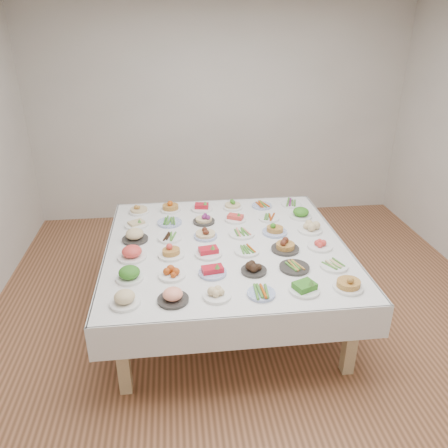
{
  "coord_description": "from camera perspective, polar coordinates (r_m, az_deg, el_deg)",
  "views": [
    {
      "loc": [
        -0.65,
        -3.34,
        2.56
      ],
      "look_at": [
        -0.23,
        0.22,
        0.88
      ],
      "focal_mm": 35.0,
      "sensor_mm": 36.0,
      "label": 1
    }
  ],
  "objects": [
    {
      "name": "dish_15",
      "position": [
        3.75,
        2.99,
        -3.46
      ],
      "size": [
        0.21,
        0.21,
        0.05
      ],
      "color": "white",
      "rests_on": "display_table"
    },
    {
      "name": "display_table",
      "position": [
        3.92,
        0.26,
        -3.55
      ],
      "size": [
        2.12,
        2.12,
        0.75
      ],
      "color": "white",
      "rests_on": "ground"
    },
    {
      "name": "dish_24",
      "position": [
        4.3,
        -11.38,
        0.17
      ],
      "size": [
        0.22,
        0.22,
        0.09
      ],
      "color": "white",
      "rests_on": "display_table"
    },
    {
      "name": "dish_14",
      "position": [
        3.7,
        -2.05,
        -3.49
      ],
      "size": [
        0.23,
        0.23,
        0.1
      ],
      "color": "white",
      "rests_on": "display_table"
    },
    {
      "name": "dish_31",
      "position": [
        4.58,
        -7.02,
        2.36
      ],
      "size": [
        0.21,
        0.21,
        0.12
      ],
      "color": "white",
      "rests_on": "display_table"
    },
    {
      "name": "dish_0",
      "position": [
        3.16,
        -12.84,
        -9.36
      ],
      "size": [
        0.21,
        0.21,
        0.12
      ],
      "color": "white",
      "rests_on": "display_table"
    },
    {
      "name": "dish_5",
      "position": [
        3.37,
        16.0,
        -7.14
      ],
      "size": [
        0.24,
        0.23,
        0.14
      ],
      "color": "white",
      "rests_on": "display_table"
    },
    {
      "name": "dish_26",
      "position": [
        4.28,
        -2.66,
        0.9
      ],
      "size": [
        0.21,
        0.21,
        0.12
      ],
      "color": "#2C2A27",
      "rests_on": "display_table"
    },
    {
      "name": "dish_18",
      "position": [
        4.0,
        -11.59,
        -1.26
      ],
      "size": [
        0.23,
        0.23,
        0.14
      ],
      "color": "#2C2A27",
      "rests_on": "display_table"
    },
    {
      "name": "dish_3",
      "position": [
        3.21,
        4.9,
        -8.87
      ],
      "size": [
        0.2,
        0.2,
        0.05
      ],
      "color": "#4C66B2",
      "rests_on": "display_table"
    },
    {
      "name": "dish_29",
      "position": [
        4.46,
        10.01,
        1.46
      ],
      "size": [
        0.22,
        0.22,
        0.12
      ],
      "color": "white",
      "rests_on": "display_table"
    },
    {
      "name": "dish_28",
      "position": [
        4.38,
        5.88,
        0.85
      ],
      "size": [
        0.2,
        0.2,
        0.05
      ],
      "color": "white",
      "rests_on": "display_table"
    },
    {
      "name": "dish_32",
      "position": [
        4.58,
        -2.93,
        2.31
      ],
      "size": [
        0.22,
        0.22,
        0.1
      ],
      "color": "white",
      "rests_on": "display_table"
    },
    {
      "name": "dish_34",
      "position": [
        4.67,
        4.96,
        2.51
      ],
      "size": [
        0.21,
        0.21,
        0.05
      ],
      "color": "#4C66B2",
      "rests_on": "display_table"
    },
    {
      "name": "dish_22",
      "position": [
        4.08,
        6.68,
        -0.48
      ],
      "size": [
        0.23,
        0.23,
        0.13
      ],
      "color": "#4C66B2",
      "rests_on": "display_table"
    },
    {
      "name": "dish_4",
      "position": [
        3.28,
        10.47,
        -7.94
      ],
      "size": [
        0.23,
        0.23,
        0.11
      ],
      "color": "white",
      "rests_on": "display_table"
    },
    {
      "name": "dish_1",
      "position": [
        3.14,
        -6.7,
        -9.22
      ],
      "size": [
        0.22,
        0.22,
        0.12
      ],
      "color": "#2C2A27",
      "rests_on": "display_table"
    },
    {
      "name": "dish_33",
      "position": [
        4.61,
        1.14,
        2.71
      ],
      "size": [
        0.2,
        0.2,
        0.12
      ],
      "color": "white",
      "rests_on": "display_table"
    },
    {
      "name": "dish_6",
      "position": [
        3.43,
        -12.27,
        -6.2
      ],
      "size": [
        0.23,
        0.23,
        0.13
      ],
      "color": "white",
      "rests_on": "display_table"
    },
    {
      "name": "dish_21",
      "position": [
        4.05,
        2.32,
        -1.17
      ],
      "size": [
        0.24,
        0.24,
        0.05
      ],
      "color": "white",
      "rests_on": "display_table"
    },
    {
      "name": "dish_17",
      "position": [
        3.91,
        12.43,
        -2.61
      ],
      "size": [
        0.21,
        0.21,
        0.08
      ],
      "color": "white",
      "rests_on": "display_table"
    },
    {
      "name": "dish_13",
      "position": [
        3.7,
        -6.93,
        -3.38
      ],
      "size": [
        0.22,
        0.22,
        0.13
      ],
      "color": "white",
      "rests_on": "display_table"
    },
    {
      "name": "dish_11",
      "position": [
        3.64,
        14.16,
        -5.23
      ],
      "size": [
        0.22,
        0.22,
        0.05
      ],
      "color": "white",
      "rests_on": "display_table"
    },
    {
      "name": "dish_2",
      "position": [
        3.17,
        -0.92,
        -8.98
      ],
      "size": [
        0.2,
        0.2,
        0.09
      ],
      "color": "white",
      "rests_on": "display_table"
    },
    {
      "name": "dish_10",
      "position": [
        3.55,
        9.19,
        -5.48
      ],
      "size": [
        0.24,
        0.24,
        0.05
      ],
      "color": "#2C2A27",
      "rests_on": "display_table"
    },
    {
      "name": "dish_20",
      "position": [
        3.99,
        -2.45,
        -0.99
      ],
      "size": [
        0.21,
        0.21,
        0.12
      ],
      "color": "#4C66B2",
      "rests_on": "display_table"
    },
    {
      "name": "dish_8",
      "position": [
        3.43,
        -1.51,
        -6.01
      ],
      "size": [
        0.22,
        0.22,
        0.1
      ],
      "color": "#4C66B2",
      "rests_on": "display_table"
    },
    {
      "name": "dish_30",
      "position": [
        4.58,
        -11.08,
        2.13
      ],
      "size": [
        0.2,
        0.2,
        0.12
      ],
      "color": "white",
      "rests_on": "display_table"
    },
    {
      "name": "dish_19",
      "position": [
        4.0,
        -7.09,
        -1.72
      ],
      "size": [
        0.21,
        0.21,
        0.05
      ],
      "color": "white",
      "rests_on": "display_table"
    },
    {
      "name": "room_envelope",
      "position": [
        3.48,
        4.25,
        12.93
      ],
      "size": [
        5.02,
        5.02,
        2.81
      ],
      "color": "#A06542",
      "rests_on": "ground"
    },
    {
      "name": "dish_7",
      "position": [
        3.43,
        -6.81,
        -6.32
      ],
      "size": [
        0.21,
        0.21,
        0.09
      ],
      "color": "white",
      "rests_on": "display_table"
    },
    {
      "name": "dish_27",
      "position": [
        4.33,
        1.49,
        0.81
      ],
      "size": [
        0.21,
        0.21,
        0.08
      ],
      "color": "white",
      "rests_on": "display_table"
    },
    {
      "name": "dish_35",
      "position": [
        4.75,
        8.78,
        2.71
      ],
      "size": [
        0.24,
        0.22,
        0.06
      ],
      "color": "white",
      "rests_on": "display_table"
    },
    {
      "name": "dish_23",
      "position": [
        4.18,
        11.19,
        -0.32
      ],
      "size": [
        0.23,
        0.23,
        0.11
      ],
      "color": "white",
      "rests_on": "display_table"
    },
    {
      "name": "dish_12",
      "position": [
        3.72,
        -11.95,
        -3.52
      ],
      "size": [
        0.24,
        0.24,
        0.14
      ],
      "color": "white",
      "rests_on": "display_table"
    },
    {
      "name": "dish_9",
      "position": [
        3.46,
        3.93,
        -5.67
      ],
      "size": [
        0.2,
        0.2,
        0.1
      ],
      "color": "#2C2A27",
      "rests_on": "display_table"
    },
    {
      "name": "dish_16",
      "position": [
        3.79,
        8.04,
        -2.47
      ],
      "size": [
        0.24,
        0.24,
        0.15
      ],
      "color": "#2C2A27",
      "rests_on": "display_table"
    },
    {
      "name": "dish_25",
      "position": [
        4.3,
        -7.13,
        0.32
      ],
      "size": [
        0.23,
        0.23,
        0.05
      ],
      "color": "#4C66B2",
      "rests_on": "display_table"
    }
  ]
}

